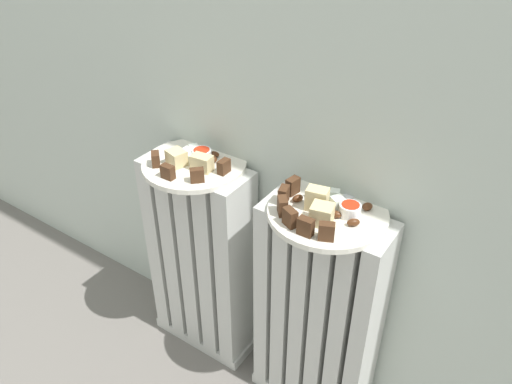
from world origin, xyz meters
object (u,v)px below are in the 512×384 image
at_px(plate_left, 194,164).
at_px(jam_bowl_left, 202,154).
at_px(plate_right, 328,213).
at_px(jam_bowl_right, 350,209).
at_px(fork, 338,202).
at_px(radiator_right, 317,317).
at_px(radiator_left, 202,261).

height_order(plate_left, jam_bowl_left, jam_bowl_left).
height_order(plate_right, jam_bowl_right, jam_bowl_right).
bearing_deg(plate_left, jam_bowl_right, 1.46).
bearing_deg(plate_right, fork, 83.68).
xyz_separation_m(radiator_right, jam_bowl_right, (0.04, 0.01, 0.32)).
bearing_deg(plate_left, radiator_right, 0.00).
relative_size(plate_right, jam_bowl_right, 5.62).
relative_size(radiator_right, jam_bowl_left, 12.51).
relative_size(plate_left, fork, 2.39).
relative_size(jam_bowl_left, jam_bowl_right, 1.06).
height_order(jam_bowl_left, fork, jam_bowl_left).
distance_m(plate_left, plate_right, 0.35).
bearing_deg(plate_left, fork, 6.20).
distance_m(plate_left, jam_bowl_left, 0.03).
height_order(radiator_right, jam_bowl_left, jam_bowl_left).
xyz_separation_m(radiator_left, jam_bowl_left, (0.01, 0.02, 0.32)).
relative_size(radiator_right, plate_right, 2.36).
relative_size(plate_left, jam_bowl_left, 5.30).
xyz_separation_m(plate_left, jam_bowl_left, (0.01, 0.02, 0.02)).
bearing_deg(fork, jam_bowl_left, -176.88).
height_order(radiator_left, jam_bowl_left, jam_bowl_left).
xyz_separation_m(plate_left, fork, (0.36, 0.04, 0.01)).
distance_m(radiator_right, fork, 0.31).
height_order(radiator_right, plate_left, plate_left).
bearing_deg(fork, radiator_right, -96.32).
bearing_deg(radiator_right, jam_bowl_right, 13.13).
xyz_separation_m(plate_right, jam_bowl_left, (-0.34, 0.02, 0.02)).
height_order(plate_left, jam_bowl_right, jam_bowl_right).
height_order(radiator_left, radiator_right, same).
distance_m(radiator_left, jam_bowl_left, 0.32).
height_order(radiator_left, fork, fork).
relative_size(jam_bowl_right, fork, 0.42).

